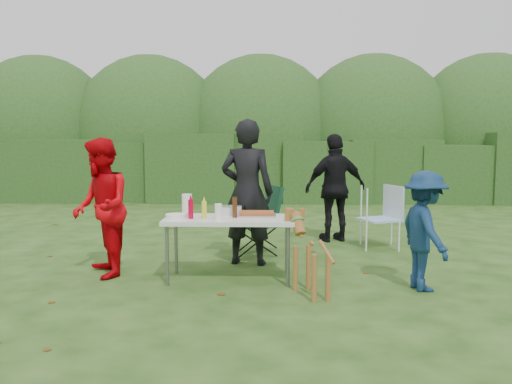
{
  "coord_description": "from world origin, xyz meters",
  "views": [
    {
      "loc": [
        0.36,
        -5.96,
        1.7
      ],
      "look_at": [
        0.15,
        0.66,
        1.0
      ],
      "focal_mm": 38.0,
      "sensor_mm": 36.0,
      "label": 1
    }
  ],
  "objects_px": {
    "person_black_puffy": "(335,188)",
    "child": "(425,231)",
    "folding_table": "(229,222)",
    "camping_chair": "(258,220)",
    "beer_bottle": "(235,207)",
    "lawn_chair": "(380,217)",
    "person_cook": "(247,192)",
    "paper_towel_roll": "(187,205)",
    "person_red_jacket": "(101,208)",
    "dog": "(311,256)",
    "mustard_bottle": "(204,210)",
    "ketchup_bottle": "(191,209)"
  },
  "relations": [
    {
      "from": "folding_table",
      "to": "person_black_puffy",
      "type": "distance_m",
      "value": 2.84
    },
    {
      "from": "folding_table",
      "to": "paper_towel_roll",
      "type": "distance_m",
      "value": 0.56
    },
    {
      "from": "mustard_bottle",
      "to": "ketchup_bottle",
      "type": "distance_m",
      "value": 0.15
    },
    {
      "from": "person_cook",
      "to": "camping_chair",
      "type": "distance_m",
      "value": 0.77
    },
    {
      "from": "beer_bottle",
      "to": "paper_towel_roll",
      "type": "bearing_deg",
      "value": 169.0
    },
    {
      "from": "person_black_puffy",
      "to": "ketchup_bottle",
      "type": "xyz_separation_m",
      "value": [
        -1.94,
        -2.49,
        -0.01
      ]
    },
    {
      "from": "lawn_chair",
      "to": "beer_bottle",
      "type": "bearing_deg",
      "value": 19.45
    },
    {
      "from": "dog",
      "to": "ketchup_bottle",
      "type": "bearing_deg",
      "value": 46.66
    },
    {
      "from": "person_red_jacket",
      "to": "person_black_puffy",
      "type": "distance_m",
      "value": 3.81
    },
    {
      "from": "person_red_jacket",
      "to": "camping_chair",
      "type": "relative_size",
      "value": 1.69
    },
    {
      "from": "mustard_bottle",
      "to": "person_red_jacket",
      "type": "bearing_deg",
      "value": 171.12
    },
    {
      "from": "person_black_puffy",
      "to": "child",
      "type": "xyz_separation_m",
      "value": [
        0.67,
        -2.74,
        -0.2
      ]
    },
    {
      "from": "person_red_jacket",
      "to": "person_black_puffy",
      "type": "height_order",
      "value": "person_black_puffy"
    },
    {
      "from": "dog",
      "to": "lawn_chair",
      "type": "distance_m",
      "value": 2.75
    },
    {
      "from": "person_red_jacket",
      "to": "person_black_puffy",
      "type": "bearing_deg",
      "value": 102.0
    },
    {
      "from": "person_red_jacket",
      "to": "child",
      "type": "xyz_separation_m",
      "value": [
        3.71,
        -0.45,
        -0.18
      ]
    },
    {
      "from": "beer_bottle",
      "to": "person_red_jacket",
      "type": "bearing_deg",
      "value": 176.4
    },
    {
      "from": "dog",
      "to": "ketchup_bottle",
      "type": "distance_m",
      "value": 1.5
    },
    {
      "from": "camping_chair",
      "to": "ketchup_bottle",
      "type": "distance_m",
      "value": 1.7
    },
    {
      "from": "person_red_jacket",
      "to": "beer_bottle",
      "type": "relative_size",
      "value": 6.96
    },
    {
      "from": "dog",
      "to": "camping_chair",
      "type": "bearing_deg",
      "value": -5.38
    },
    {
      "from": "folding_table",
      "to": "person_black_puffy",
      "type": "relative_size",
      "value": 0.87
    },
    {
      "from": "mustard_bottle",
      "to": "paper_towel_roll",
      "type": "relative_size",
      "value": 0.77
    },
    {
      "from": "folding_table",
      "to": "person_red_jacket",
      "type": "distance_m",
      "value": 1.56
    },
    {
      "from": "person_red_jacket",
      "to": "dog",
      "type": "height_order",
      "value": "person_red_jacket"
    },
    {
      "from": "folding_table",
      "to": "lawn_chair",
      "type": "height_order",
      "value": "lawn_chair"
    },
    {
      "from": "dog",
      "to": "mustard_bottle",
      "type": "height_order",
      "value": "mustard_bottle"
    },
    {
      "from": "person_red_jacket",
      "to": "lawn_chair",
      "type": "relative_size",
      "value": 1.76
    },
    {
      "from": "paper_towel_roll",
      "to": "lawn_chair",
      "type": "bearing_deg",
      "value": 33.72
    },
    {
      "from": "person_black_puffy",
      "to": "child",
      "type": "distance_m",
      "value": 2.82
    },
    {
      "from": "camping_chair",
      "to": "beer_bottle",
      "type": "bearing_deg",
      "value": 59.34
    },
    {
      "from": "person_cook",
      "to": "paper_towel_roll",
      "type": "relative_size",
      "value": 7.34
    },
    {
      "from": "person_black_puffy",
      "to": "ketchup_bottle",
      "type": "height_order",
      "value": "person_black_puffy"
    },
    {
      "from": "ketchup_bottle",
      "to": "beer_bottle",
      "type": "xyz_separation_m",
      "value": [
        0.5,
        0.11,
        0.01
      ]
    },
    {
      "from": "folding_table",
      "to": "mustard_bottle",
      "type": "xyz_separation_m",
      "value": [
        -0.28,
        -0.08,
        0.15
      ]
    },
    {
      "from": "ketchup_bottle",
      "to": "child",
      "type": "bearing_deg",
      "value": -5.34
    },
    {
      "from": "lawn_chair",
      "to": "child",
      "type": "bearing_deg",
      "value": 68.59
    },
    {
      "from": "ketchup_bottle",
      "to": "paper_towel_roll",
      "type": "bearing_deg",
      "value": 109.75
    },
    {
      "from": "beer_bottle",
      "to": "child",
      "type": "bearing_deg",
      "value": -9.4
    },
    {
      "from": "mustard_bottle",
      "to": "paper_towel_roll",
      "type": "xyz_separation_m",
      "value": [
        -0.23,
        0.21,
        0.03
      ]
    },
    {
      "from": "dog",
      "to": "person_red_jacket",
      "type": "bearing_deg",
      "value": 51.08
    },
    {
      "from": "mustard_bottle",
      "to": "person_black_puffy",
      "type": "bearing_deg",
      "value": 54.3
    },
    {
      "from": "folding_table",
      "to": "lawn_chair",
      "type": "bearing_deg",
      "value": 41.65
    },
    {
      "from": "beer_bottle",
      "to": "mustard_bottle",
      "type": "bearing_deg",
      "value": -164.38
    },
    {
      "from": "ketchup_bottle",
      "to": "paper_towel_roll",
      "type": "xyz_separation_m",
      "value": [
        -0.08,
        0.22,
        0.02
      ]
    },
    {
      "from": "child",
      "to": "beer_bottle",
      "type": "relative_size",
      "value": 5.47
    },
    {
      "from": "person_cook",
      "to": "paper_towel_roll",
      "type": "bearing_deg",
      "value": 54.13
    },
    {
      "from": "person_black_puffy",
      "to": "paper_towel_roll",
      "type": "xyz_separation_m",
      "value": [
        -2.02,
        -2.28,
        0.01
      ]
    },
    {
      "from": "folding_table",
      "to": "camping_chair",
      "type": "distance_m",
      "value": 1.45
    },
    {
      "from": "person_red_jacket",
      "to": "mustard_bottle",
      "type": "xyz_separation_m",
      "value": [
        1.26,
        -0.2,
        0.0
      ]
    }
  ]
}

